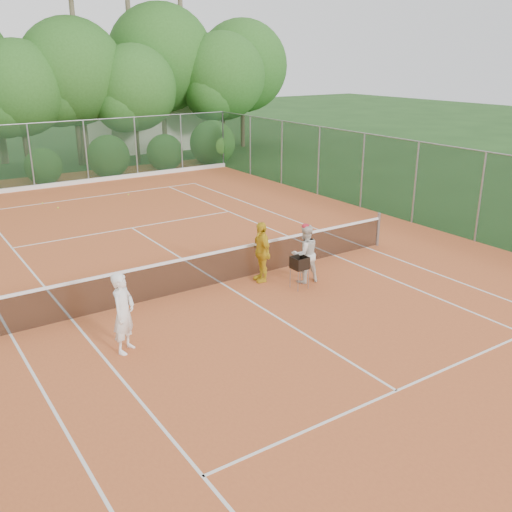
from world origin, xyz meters
The scene contains 15 objects.
ground centered at (0.00, 0.00, 0.00)m, with size 120.00×120.00×0.00m, color #1E4217.
clay_court centered at (0.00, 0.00, 0.01)m, with size 18.00×36.00×0.02m, color #C65E2D.
club_building centered at (9.00, 24.00, 1.50)m, with size 8.00×5.00×3.00m, color beige.
tennis_net centered at (0.00, 0.00, 0.53)m, with size 11.97×0.10×1.10m.
player_white centered at (-3.60, -2.13, 0.89)m, with size 0.64×0.42×1.75m, color white.
player_center_grp centered at (1.96, -1.16, 0.84)m, with size 0.88×0.73×1.66m.
player_yellow centered at (1.03, -0.42, 0.86)m, with size 0.99×0.41×1.68m, color gold.
ball_hopper centered at (1.56, -1.44, 0.72)m, with size 0.39×0.39×0.89m.
stray_ball_a centered at (-1.43, 10.70, 0.05)m, with size 0.07×0.07×0.07m, color #BAD130.
stray_ball_b centered at (-1.75, 11.83, 0.05)m, with size 0.07×0.07×0.07m, color #C3D130.
stray_ball_c centered at (1.86, 11.33, 0.05)m, with size 0.07×0.07×0.07m, color #CDEA36.
court_markings centered at (0.00, 0.00, 0.02)m, with size 11.03×23.83×0.01m.
fence_back centered at (0.00, 15.00, 1.52)m, with size 18.07×0.07×3.00m.
fence_right centered at (9.00, -1.50, 1.52)m, with size 0.07×33.07×3.00m.
tropical_treeline centered at (1.43, 20.22, 5.11)m, with size 32.10×8.49×15.03m.
Camera 1 is at (-7.29, -12.56, 5.92)m, focal length 40.00 mm.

